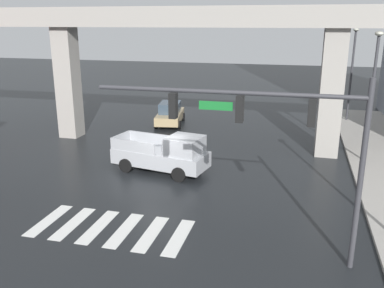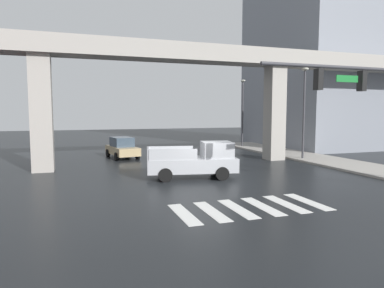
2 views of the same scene
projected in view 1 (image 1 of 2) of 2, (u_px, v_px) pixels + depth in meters
ground_plane at (157, 179)px, 21.19m from camera, size 120.00×120.00×0.00m
crosswalk_stripes at (111, 228)px, 16.14m from camera, size 6.05×2.80×0.01m
elevated_overpass at (189, 28)px, 24.98m from camera, size 58.31×2.11×8.58m
pickup_truck at (165, 154)px, 21.89m from camera, size 5.37×2.82×2.08m
sedan_tan at (170, 114)px, 32.11m from camera, size 2.48×4.53×1.72m
traffic_signal_mast at (275, 128)px, 12.97m from camera, size 8.69×0.32×6.20m
street_lamp_mid_block at (373, 83)px, 22.34m from camera, size 0.44×0.70×7.24m
street_lamp_far_north at (352, 64)px, 32.00m from camera, size 0.44×0.70×7.24m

